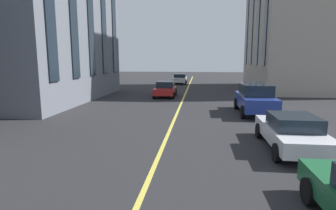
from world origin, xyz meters
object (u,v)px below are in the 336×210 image
(car_blue_oncoming, at_px, (255,99))
(car_white_trailing, at_px, (180,79))
(car_white_far, at_px, (291,132))
(car_red_parked_a, at_px, (165,89))

(car_blue_oncoming, bearing_deg, car_white_trailing, 16.65)
(car_blue_oncoming, xyz_separation_m, car_white_far, (-7.06, -0.00, -0.27))
(car_red_parked_a, bearing_deg, car_white_trailing, -1.39)
(car_blue_oncoming, relative_size, car_white_far, 1.07)
(car_red_parked_a, xyz_separation_m, car_white_trailing, (13.71, -0.33, 0.00))
(car_red_parked_a, bearing_deg, car_white_far, -155.26)
(car_white_trailing, relative_size, car_blue_oncoming, 0.94)
(car_white_trailing, distance_m, car_blue_oncoming, 21.93)
(car_white_trailing, bearing_deg, car_white_far, -167.38)
(car_white_trailing, xyz_separation_m, car_blue_oncoming, (-21.01, -6.28, 0.27))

